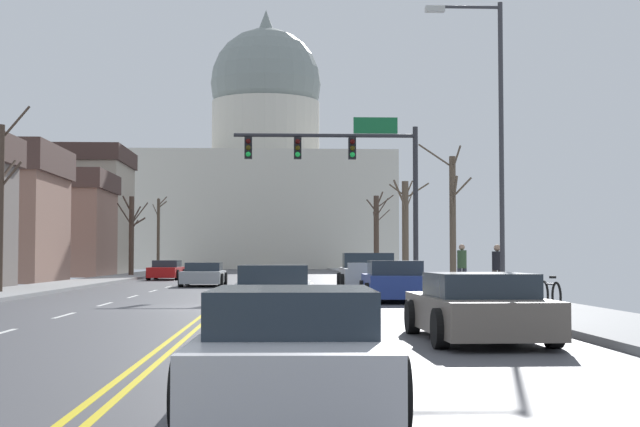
# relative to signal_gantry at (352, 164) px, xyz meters

# --- Properties ---
(ground) EXTENTS (20.00, 180.00, 0.20)m
(ground) POSITION_rel_signal_gantry_xyz_m (-4.85, -12.75, -5.38)
(ground) COLOR #48484D
(signal_gantry) EXTENTS (7.91, 0.41, 7.28)m
(signal_gantry) POSITION_rel_signal_gantry_xyz_m (0.00, 0.00, 0.00)
(signal_gantry) COLOR #28282D
(signal_gantry) RESTS_ON ground
(street_lamp_right) EXTENTS (2.27, 0.24, 8.73)m
(street_lamp_right) POSITION_rel_signal_gantry_xyz_m (3.08, -12.70, -0.15)
(street_lamp_right) COLOR #333338
(street_lamp_right) RESTS_ON ground
(capitol_building) EXTENTS (29.82, 22.47, 31.81)m
(capitol_building) POSITION_rel_signal_gantry_xyz_m (-4.85, 72.13, 5.37)
(capitol_building) COLOR beige
(capitol_building) RESTS_ON ground
(pickup_truck_near_00) EXTENTS (2.46, 5.34, 1.57)m
(pickup_truck_near_00) POSITION_rel_signal_gantry_xyz_m (0.38, -3.57, -4.68)
(pickup_truck_near_00) COLOR #ADB2B7
(pickup_truck_near_00) RESTS_ON ground
(sedan_near_01) EXTENTS (2.13, 4.36, 1.31)m
(sedan_near_01) POSITION_rel_signal_gantry_xyz_m (0.60, -9.59, -4.79)
(sedan_near_01) COLOR navy
(sedan_near_01) RESTS_ON ground
(sedan_near_02) EXTENTS (2.06, 4.59, 1.24)m
(sedan_near_02) POSITION_rel_signal_gantry_xyz_m (-3.22, -16.81, -4.81)
(sedan_near_02) COLOR #9EA3A8
(sedan_near_02) RESTS_ON ground
(sedan_near_03) EXTENTS (2.08, 4.49, 1.17)m
(sedan_near_03) POSITION_rel_signal_gantry_xyz_m (0.35, -23.04, -4.84)
(sedan_near_03) COLOR #6B6056
(sedan_near_03) RESTS_ON ground
(sedan_near_04) EXTENTS (2.02, 4.73, 1.15)m
(sedan_near_04) POSITION_rel_signal_gantry_xyz_m (-2.94, -29.73, -4.86)
(sedan_near_04) COLOR silver
(sedan_near_04) RESTS_ON ground
(sedan_oncoming_00) EXTENTS (2.12, 4.61, 1.14)m
(sedan_oncoming_00) POSITION_rel_signal_gantry_xyz_m (-6.77, 5.73, -4.85)
(sedan_oncoming_00) COLOR #9EA3A8
(sedan_oncoming_00) RESTS_ON ground
(sedan_oncoming_01) EXTENTS (2.02, 4.58, 1.19)m
(sedan_oncoming_01) POSITION_rel_signal_gantry_xyz_m (-10.07, 17.77, -4.83)
(sedan_oncoming_01) COLOR #B71414
(sedan_oncoming_01) RESTS_ON ground
(flank_building_00) EXTENTS (11.44, 8.33, 7.49)m
(flank_building_00) POSITION_rel_signal_gantry_xyz_m (-21.00, 27.40, -1.61)
(flank_building_00) COLOR #8C6656
(flank_building_00) RESTS_ON ground
(flank_building_03) EXTENTS (10.74, 9.42, 10.30)m
(flank_building_03) POSITION_rel_signal_gantry_xyz_m (-20.99, 36.83, -0.20)
(flank_building_03) COLOR #B2A38E
(flank_building_03) RESTS_ON ground
(bare_tree_00) EXTENTS (2.10, 2.08, 5.79)m
(bare_tree_00) POSITION_rel_signal_gantry_xyz_m (3.72, -3.28, -2.40)
(bare_tree_00) COLOR brown
(bare_tree_00) RESTS_ON ground
(bare_tree_01) EXTENTS (2.12, 1.88, 5.57)m
(bare_tree_01) POSITION_rel_signal_gantry_xyz_m (-13.44, 25.25, -2.31)
(bare_tree_01) COLOR #423328
(bare_tree_01) RESTS_ON ground
(bare_tree_02) EXTENTS (2.02, 2.54, 6.01)m
(bare_tree_02) POSITION_rel_signal_gantry_xyz_m (3.88, 26.41, -2.27)
(bare_tree_02) COLOR #423328
(bare_tree_02) RESTS_ON ground
(bare_tree_03) EXTENTS (1.25, 1.48, 6.47)m
(bare_tree_03) POSITION_rel_signal_gantry_xyz_m (-13.39, 38.96, -1.86)
(bare_tree_03) COLOR brown
(bare_tree_03) RESTS_ON ground
(bare_tree_04) EXTENTS (2.19, 2.10, 5.53)m
(bare_tree_04) POSITION_rel_signal_gantry_xyz_m (3.70, 10.08, -2.40)
(bare_tree_04) COLOR brown
(bare_tree_04) RESTS_ON ground
(pedestrian_00) EXTENTS (0.35, 0.34, 1.75)m
(pedestrian_00) POSITION_rel_signal_gantry_xyz_m (3.57, -5.78, -4.28)
(pedestrian_00) COLOR #33333D
(pedestrian_00) RESTS_ON ground
(pedestrian_01) EXTENTS (0.35, 0.34, 1.69)m
(pedestrian_01) POSITION_rel_signal_gantry_xyz_m (3.89, -9.86, -4.32)
(pedestrian_01) COLOR #4C4238
(pedestrian_01) RESTS_ON ground
(bicycle_parked) EXTENTS (0.12, 1.77, 0.85)m
(bicycle_parked) POSITION_rel_signal_gantry_xyz_m (3.73, -16.04, -4.91)
(bicycle_parked) COLOR black
(bicycle_parked) RESTS_ON ground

